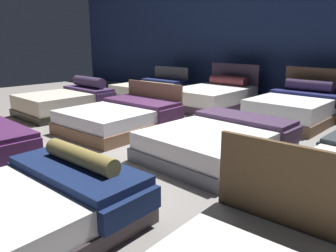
% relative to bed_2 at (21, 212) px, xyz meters
% --- Properties ---
extents(ground_plane, '(18.00, 18.00, 0.02)m').
position_rel_bed_2_xyz_m(ground_plane, '(-1.07, 2.72, -0.24)').
color(ground_plane, gray).
extents(showroom_back_wall, '(18.00, 0.06, 3.50)m').
position_rel_bed_2_xyz_m(showroom_back_wall, '(-1.07, 7.61, 1.52)').
color(showroom_back_wall, navy).
rests_on(showroom_back_wall, ground_plane).
extents(bed_2, '(1.72, 2.14, 0.66)m').
position_rel_bed_2_xyz_m(bed_2, '(0.00, 0.00, 0.00)').
color(bed_2, '#332B2F').
rests_on(bed_2, ground_plane).
extents(bed_4, '(1.54, 2.02, 0.83)m').
position_rel_bed_2_xyz_m(bed_4, '(-4.30, 2.93, 0.05)').
color(bed_4, black).
rests_on(bed_4, ground_plane).
extents(bed_5, '(1.77, 2.13, 0.85)m').
position_rel_bed_2_xyz_m(bed_5, '(-2.18, 2.91, 0.02)').
color(bed_5, brown).
rests_on(bed_5, ground_plane).
extents(bed_6, '(1.74, 2.17, 0.51)m').
position_rel_bed_2_xyz_m(bed_6, '(0.07, 2.97, 0.00)').
color(bed_6, '#4D4F57').
rests_on(bed_6, ground_plane).
extents(bed_8, '(1.59, 2.16, 0.89)m').
position_rel_bed_2_xyz_m(bed_8, '(-4.37, 5.81, 0.02)').
color(bed_8, '#575458').
rests_on(bed_8, ground_plane).
extents(bed_9, '(1.63, 2.19, 1.09)m').
position_rel_bed_2_xyz_m(bed_9, '(-2.13, 5.91, 0.06)').
color(bed_9, '#332737').
rests_on(bed_9, ground_plane).
extents(bed_10, '(1.54, 2.14, 1.10)m').
position_rel_bed_2_xyz_m(bed_10, '(0.05, 5.92, 0.08)').
color(bed_10, brown).
rests_on(bed_10, ground_plane).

